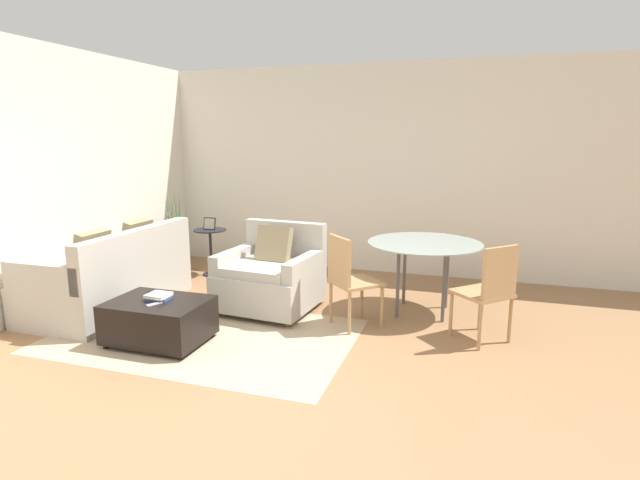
# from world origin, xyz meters

# --- Properties ---
(ground_plane) EXTENTS (20.00, 20.00, 0.00)m
(ground_plane) POSITION_xyz_m (0.00, 0.00, 0.00)
(ground_plane) COLOR #936B47
(wall_back) EXTENTS (12.00, 0.06, 2.75)m
(wall_back) POSITION_xyz_m (0.00, 3.45, 1.38)
(wall_back) COLOR silver
(wall_back) RESTS_ON ground_plane
(wall_left) EXTENTS (0.06, 12.00, 2.75)m
(wall_left) POSITION_xyz_m (-2.77, 1.50, 1.38)
(wall_left) COLOR silver
(wall_left) RESTS_ON ground_plane
(area_rug) EXTENTS (2.74, 1.71, 0.01)m
(area_rug) POSITION_xyz_m (-0.85, 0.67, 0.00)
(area_rug) COLOR tan
(area_rug) RESTS_ON ground_plane
(couch) EXTENTS (0.94, 1.73, 0.91)m
(couch) POSITION_xyz_m (-2.18, 1.06, 0.30)
(couch) COLOR #B2ADA3
(couch) RESTS_ON ground_plane
(armchair) EXTENTS (1.02, 0.98, 0.90)m
(armchair) POSITION_xyz_m (-0.55, 1.56, 0.35)
(armchair) COLOR #B2ADA3
(armchair) RESTS_ON ground_plane
(ottoman) EXTENTS (0.85, 0.62, 0.39)m
(ottoman) POSITION_xyz_m (-1.15, 0.42, 0.21)
(ottoman) COLOR black
(ottoman) RESTS_ON ground_plane
(book_stack) EXTENTS (0.22, 0.18, 0.06)m
(book_stack) POSITION_xyz_m (-1.16, 0.44, 0.42)
(book_stack) COLOR #2D478C
(book_stack) RESTS_ON ottoman
(tv_remote_primary) EXTENTS (0.10, 0.16, 0.01)m
(tv_remote_primary) POSITION_xyz_m (-1.11, 0.33, 0.39)
(tv_remote_primary) COLOR #B7B7BC
(tv_remote_primary) RESTS_ON ottoman
(tv_remote_secondary) EXTENTS (0.11, 0.13, 0.01)m
(tv_remote_secondary) POSITION_xyz_m (-1.35, 0.57, 0.39)
(tv_remote_secondary) COLOR black
(tv_remote_secondary) RESTS_ON ottoman
(potted_plant) EXTENTS (0.42, 0.42, 1.14)m
(potted_plant) POSITION_xyz_m (-2.39, 2.53, 0.22)
(potted_plant) COLOR brown
(potted_plant) RESTS_ON ground_plane
(side_table) EXTENTS (0.43, 0.43, 0.62)m
(side_table) POSITION_xyz_m (-1.85, 2.56, 0.43)
(side_table) COLOR black
(side_table) RESTS_ON ground_plane
(picture_frame) EXTENTS (0.17, 0.06, 0.16)m
(picture_frame) POSITION_xyz_m (-1.85, 2.56, 0.70)
(picture_frame) COLOR black
(picture_frame) RESTS_ON side_table
(dining_table) EXTENTS (1.17, 1.17, 0.75)m
(dining_table) POSITION_xyz_m (1.00, 1.93, 0.67)
(dining_table) COLOR #8C9E99
(dining_table) RESTS_ON ground_plane
(dining_chair_near_left) EXTENTS (0.59, 0.59, 0.90)m
(dining_chair_near_left) POSITION_xyz_m (0.36, 1.29, 0.52)
(dining_chair_near_left) COLOR tan
(dining_chair_near_left) RESTS_ON ground_plane
(dining_chair_near_right) EXTENTS (0.59, 0.59, 0.90)m
(dining_chair_near_right) POSITION_xyz_m (1.64, 1.29, 0.52)
(dining_chair_near_right) COLOR tan
(dining_chair_near_right) RESTS_ON ground_plane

